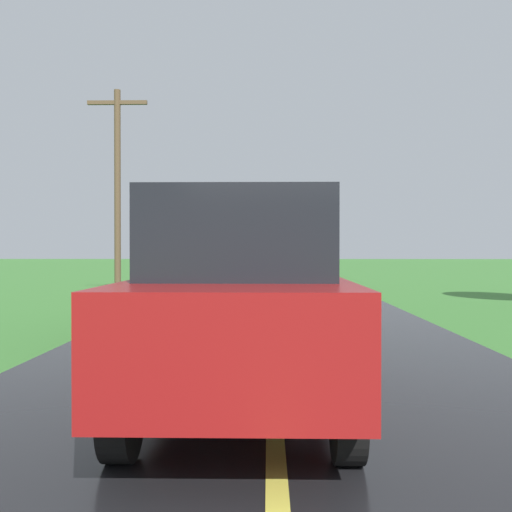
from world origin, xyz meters
TOP-DOWN VIEW (x-y plane):
  - banana_truck_near at (-0.86, 12.26)m, footprint 2.38×5.82m
  - banana_truck_far at (-0.37, 26.42)m, footprint 2.38×5.81m
  - utility_pole_roadside at (-4.77, 18.59)m, footprint 1.87×0.20m
  - following_car at (-0.29, 5.53)m, footprint 1.74×4.10m

SIDE VIEW (x-z plane):
  - following_car at x=-0.29m, z-range 0.11..2.03m
  - banana_truck_near at x=-0.86m, z-range 0.07..2.87m
  - banana_truck_far at x=-0.37m, z-range 0.08..2.88m
  - utility_pole_roadside at x=-4.77m, z-range 0.27..6.80m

